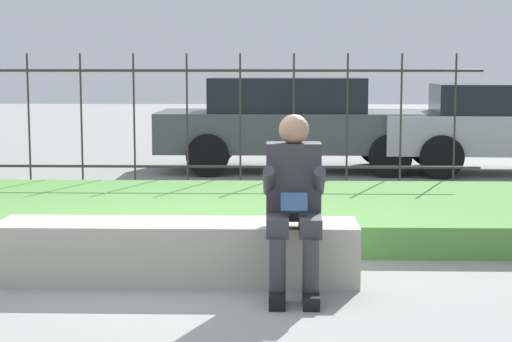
{
  "coord_description": "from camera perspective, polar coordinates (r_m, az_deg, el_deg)",
  "views": [
    {
      "loc": [
        0.82,
        -6.14,
        1.56
      ],
      "look_at": [
        0.63,
        0.51,
        0.75
      ],
      "focal_mm": 60.0,
      "sensor_mm": 36.0,
      "label": 1
    }
  ],
  "objects": [
    {
      "name": "grass_berm",
      "position": [
        8.43,
        -3.94,
        -2.82
      ],
      "size": [
        8.5,
        2.86,
        0.27
      ],
      "color": "#569342",
      "rests_on": "ground_plane"
    },
    {
      "name": "stone_bench",
      "position": [
        6.33,
        -5.24,
        -5.56
      ],
      "size": [
        2.63,
        0.55,
        0.44
      ],
      "color": "#B7B2A3",
      "rests_on": "ground_plane"
    },
    {
      "name": "person_seated_reader",
      "position": [
        5.9,
        2.53,
        -1.75
      ],
      "size": [
        0.42,
        0.73,
        1.24
      ],
      "color": "black",
      "rests_on": "ground_plane"
    },
    {
      "name": "car_parked_center",
      "position": [
        12.99,
        2.59,
        3.32
      ],
      "size": [
        4.19,
        1.88,
        1.4
      ],
      "rotation": [
        0.0,
        0.0,
        0.0
      ],
      "color": "#4C5156",
      "rests_on": "ground_plane"
    },
    {
      "name": "ground_plane",
      "position": [
        6.38,
        -5.8,
        -7.25
      ],
      "size": [
        60.0,
        60.0,
        0.0
      ],
      "primitive_type": "plane",
      "color": "gray"
    },
    {
      "name": "iron_fence",
      "position": [
        10.45,
        -2.84,
        3.34
      ],
      "size": [
        6.5,
        0.03,
        1.73
      ],
      "color": "#332D28",
      "rests_on": "ground_plane"
    }
  ]
}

